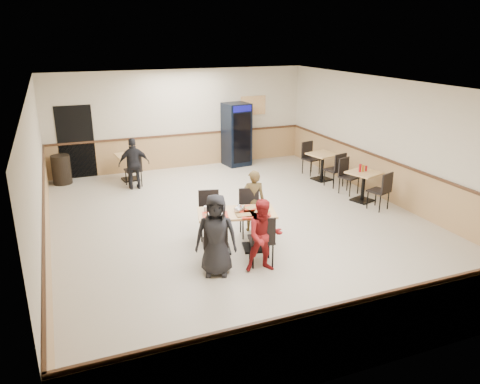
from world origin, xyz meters
name	(u,v)px	position (x,y,z in m)	size (l,w,h in m)	color
ground	(242,223)	(0.00, 0.00, 0.00)	(10.00, 10.00, 0.00)	beige
room_shell	(266,162)	(1.78, 2.55, 0.58)	(10.00, 10.00, 10.00)	silver
main_table	(237,225)	(-0.58, -1.19, 0.52)	(1.61, 1.07, 0.79)	black
main_chairs	(234,226)	(-0.63, -1.17, 0.50)	(1.68, 1.99, 1.00)	black
diner_woman_left	(216,235)	(-1.26, -1.94, 0.73)	(0.72, 0.47, 1.47)	black
diner_woman_right	(264,236)	(-0.44, -2.14, 0.67)	(0.65, 0.50, 1.33)	maroon
diner_man_opposite	(253,201)	(0.09, -0.43, 0.67)	(0.49, 0.32, 1.34)	brown
lone_diner	(134,164)	(-1.76, 3.35, 0.70)	(0.82, 0.34, 1.40)	black
tabletop_clutter	(240,212)	(-0.56, -1.27, 0.81)	(1.32, 0.79, 0.12)	red
side_table_near	(363,182)	(3.37, 0.23, 0.50)	(0.90, 0.90, 0.76)	black
side_table_near_chair_south	(379,190)	(3.37, -0.37, 0.48)	(0.45, 0.45, 0.96)	black
side_table_near_chair_north	(349,176)	(3.37, 0.84, 0.48)	(0.45, 0.45, 0.96)	black
side_table_far	(322,162)	(3.36, 2.16, 0.52)	(0.86, 0.86, 0.78)	black
side_table_far_chair_south	(334,169)	(3.36, 1.54, 0.49)	(0.45, 0.45, 0.98)	black
side_table_far_chair_north	(311,158)	(3.36, 2.78, 0.49)	(0.45, 0.45, 0.98)	black
condiment_caddy	(362,168)	(3.34, 0.28, 0.85)	(0.23, 0.06, 0.20)	#A30B11
back_table	(129,163)	(-1.76, 4.20, 0.50)	(0.77, 0.77, 0.75)	black
back_table_chair_lone	(133,169)	(-1.76, 3.60, 0.48)	(0.44, 0.44, 0.95)	black
pepsi_cooler	(237,134)	(1.68, 4.59, 0.98)	(0.83, 0.83, 1.96)	black
trash_bin	(61,170)	(-3.58, 4.55, 0.41)	(0.51, 0.51, 0.81)	black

